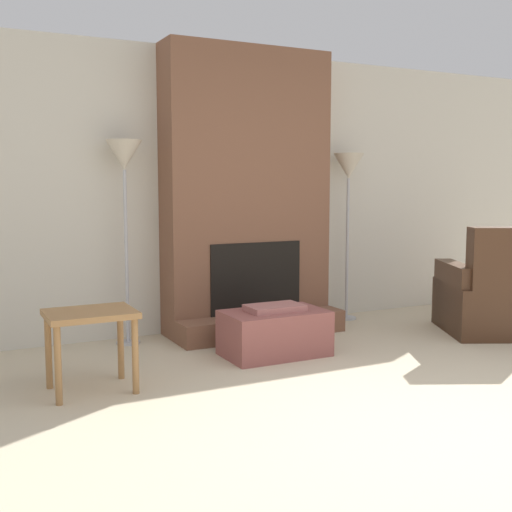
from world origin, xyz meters
TOP-DOWN VIEW (x-y plane):
  - ground_plane at (0.00, 0.00)m, footprint 24.00×24.00m
  - wall_back at (0.00, 3.14)m, footprint 7.38×0.06m
  - fireplace at (0.00, 2.90)m, footprint 1.58×0.68m
  - ottoman at (-0.20, 1.99)m, footprint 0.82×0.50m
  - armchair at (1.93, 1.75)m, footprint 1.10×1.14m
  - side_table at (-1.71, 1.75)m, footprint 0.57×0.45m
  - floor_lamp_left at (-1.15, 2.89)m, footprint 0.30×0.30m
  - floor_lamp_right at (1.12, 2.89)m, footprint 0.30×0.30m

SIDE VIEW (x-z plane):
  - ground_plane at x=0.00m, z-range 0.00..0.00m
  - ottoman at x=-0.20m, z-range -0.02..0.40m
  - armchair at x=1.93m, z-range -0.19..0.81m
  - side_table at x=-1.71m, z-range 0.18..0.72m
  - fireplace at x=0.00m, z-range -0.07..2.53m
  - wall_back at x=0.00m, z-range 0.00..2.60m
  - floor_lamp_right at x=1.12m, z-range 0.63..2.30m
  - floor_lamp_left at x=-1.15m, z-range 0.65..2.39m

